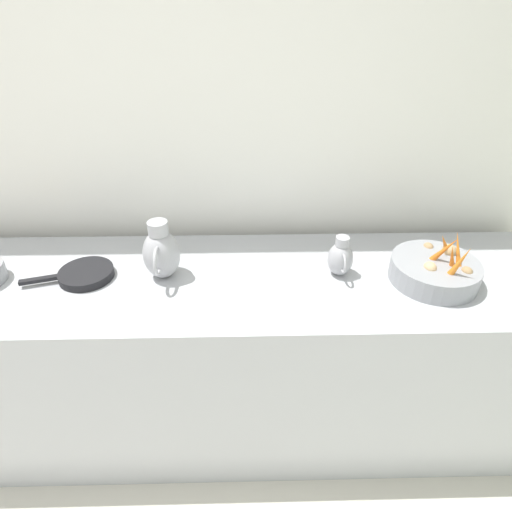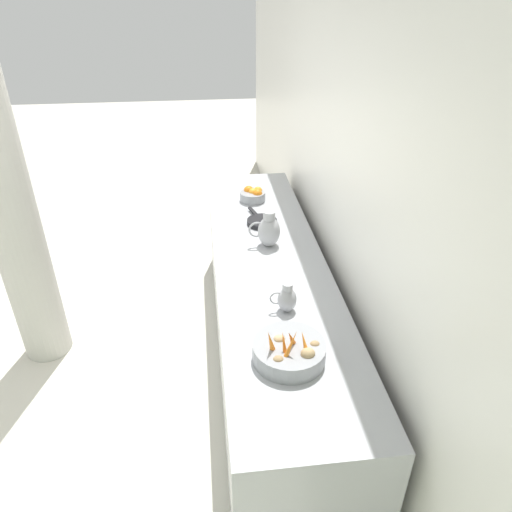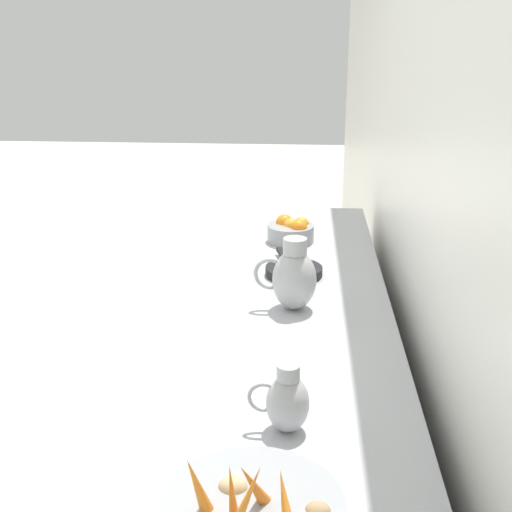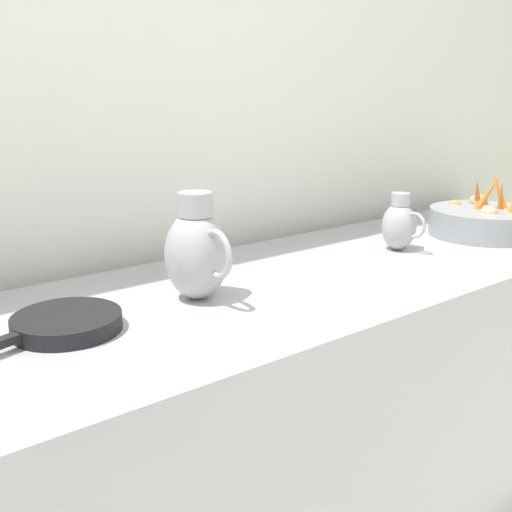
{
  "view_description": "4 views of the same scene",
  "coord_description": "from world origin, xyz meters",
  "px_view_note": "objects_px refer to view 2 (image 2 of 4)",
  "views": [
    {
      "loc": [
        -0.02,
        0.34,
        1.92
      ],
      "look_at": [
        -1.46,
        0.37,
        1.01
      ],
      "focal_mm": 30.08,
      "sensor_mm": 36.0,
      "label": 1
    },
    {
      "loc": [
        -1.09,
        2.77,
        2.49
      ],
      "look_at": [
        -1.39,
        0.24,
        0.96
      ],
      "focal_mm": 33.28,
      "sensor_mm": 36.0,
      "label": 2
    },
    {
      "loc": [
        -1.52,
        2.13,
        1.83
      ],
      "look_at": [
        -1.38,
        0.05,
        1.1
      ],
      "focal_mm": 47.52,
      "sensor_mm": 36.0,
      "label": 3
    },
    {
      "loc": [
        -0.36,
        -0.73,
        1.37
      ],
      "look_at": [
        -1.47,
        0.14,
        0.98
      ],
      "focal_mm": 42.03,
      "sensor_mm": 36.0,
      "label": 4
    }
  ],
  "objects_px": {
    "metal_pitcher_short": "(287,299)",
    "skillet_on_counter": "(262,222)",
    "metal_pitcher_tall": "(269,230)",
    "vegetable_colander": "(289,351)",
    "orange_bowl": "(253,195)"
  },
  "relations": [
    {
      "from": "metal_pitcher_short",
      "to": "skillet_on_counter",
      "type": "height_order",
      "value": "metal_pitcher_short"
    },
    {
      "from": "metal_pitcher_tall",
      "to": "skillet_on_counter",
      "type": "height_order",
      "value": "metal_pitcher_tall"
    },
    {
      "from": "metal_pitcher_tall",
      "to": "metal_pitcher_short",
      "type": "distance_m",
      "value": 0.73
    },
    {
      "from": "metal_pitcher_tall",
      "to": "metal_pitcher_short",
      "type": "relative_size",
      "value": 1.43
    },
    {
      "from": "vegetable_colander",
      "to": "orange_bowl",
      "type": "relative_size",
      "value": 1.7
    },
    {
      "from": "metal_pitcher_short",
      "to": "skillet_on_counter",
      "type": "bearing_deg",
      "value": -89.86
    },
    {
      "from": "vegetable_colander",
      "to": "metal_pitcher_short",
      "type": "height_order",
      "value": "vegetable_colander"
    },
    {
      "from": "metal_pitcher_short",
      "to": "metal_pitcher_tall",
      "type": "bearing_deg",
      "value": -90.15
    },
    {
      "from": "vegetable_colander",
      "to": "skillet_on_counter",
      "type": "height_order",
      "value": "vegetable_colander"
    },
    {
      "from": "vegetable_colander",
      "to": "skillet_on_counter",
      "type": "distance_m",
      "value": 1.44
    },
    {
      "from": "vegetable_colander",
      "to": "metal_pitcher_tall",
      "type": "height_order",
      "value": "metal_pitcher_tall"
    },
    {
      "from": "metal_pitcher_tall",
      "to": "metal_pitcher_short",
      "type": "height_order",
      "value": "metal_pitcher_tall"
    },
    {
      "from": "metal_pitcher_short",
      "to": "skillet_on_counter",
      "type": "relative_size",
      "value": 0.49
    },
    {
      "from": "skillet_on_counter",
      "to": "metal_pitcher_short",
      "type": "bearing_deg",
      "value": 90.14
    },
    {
      "from": "metal_pitcher_tall",
      "to": "orange_bowl",
      "type": "bearing_deg",
      "value": -88.32
    }
  ]
}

